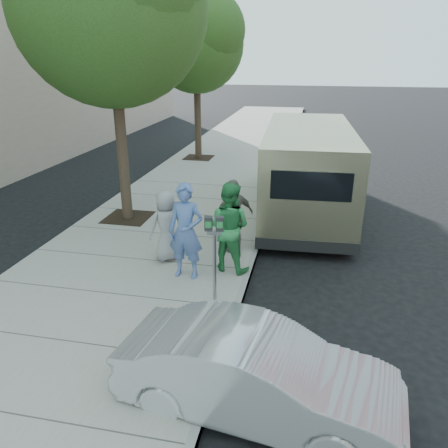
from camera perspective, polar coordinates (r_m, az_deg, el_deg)
The scene contains 11 objects.
ground at distance 9.56m, azimuth -5.37°, elevation -5.91°, with size 120.00×120.00×0.00m, color black.
sidewalk at distance 9.85m, azimuth -10.98°, elevation -4.89°, with size 5.00×60.00×0.15m, color gray.
curb_face at distance 9.24m, azimuth 3.25°, elevation -6.34°, with size 0.12×60.00×0.16m, color gray.
tree_far at distance 18.75m, azimuth -3.52°, elevation 22.91°, with size 3.92×3.80×6.49m.
parking_meter at distance 7.62m, azimuth -1.27°, elevation -2.19°, with size 0.35×0.17×1.62m.
van at distance 12.60m, azimuth 10.79°, elevation 7.03°, with size 2.56×6.85×2.51m.
sedan at distance 5.83m, azimuth 4.37°, elevation -19.03°, with size 1.26×3.61×1.19m, color #B7BABF.
person_officer at distance 8.57m, azimuth -5.01°, elevation -0.97°, with size 0.71×0.46×1.94m, color #5370B0.
person_green_shirt at distance 8.85m, azimuth 0.65°, elevation -0.38°, with size 0.91×0.71×1.88m, color #2C8946.
person_gray_shirt at distance 9.42m, azimuth -7.50°, elevation -0.21°, with size 0.76×0.50×1.57m, color #979799.
person_striped_polo at distance 9.74m, azimuth 1.32°, elevation 1.06°, with size 0.98×0.41×1.68m, color slate.
Camera 1 is at (2.59, -8.10, 4.36)m, focal length 35.00 mm.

